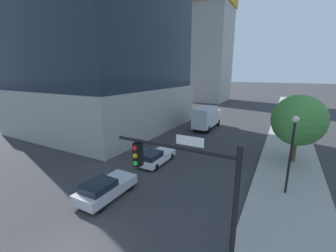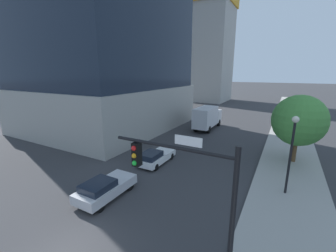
{
  "view_description": "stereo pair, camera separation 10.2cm",
  "coord_description": "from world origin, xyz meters",
  "px_view_note": "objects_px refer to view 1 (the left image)",
  "views": [
    {
      "loc": [
        7.91,
        -4.87,
        8.35
      ],
      "look_at": [
        -0.92,
        11.37,
        3.76
      ],
      "focal_mm": 23.11,
      "sensor_mm": 36.0,
      "label": 1
    },
    {
      "loc": [
        8.0,
        -4.82,
        8.35
      ],
      "look_at": [
        -0.92,
        11.37,
        3.76
      ],
      "focal_mm": 23.11,
      "sensor_mm": 36.0,
      "label": 2
    }
  ],
  "objects_px": {
    "car_white": "(155,157)",
    "box_truck": "(207,117)",
    "traffic_light_pole": "(188,182)",
    "street_tree": "(298,120)",
    "car_silver": "(105,188)",
    "construction_building": "(206,45)",
    "street_lamp": "(292,144)"
  },
  "relations": [
    {
      "from": "car_silver",
      "to": "street_lamp",
      "type": "bearing_deg",
      "value": 30.46
    },
    {
      "from": "street_tree",
      "to": "car_silver",
      "type": "bearing_deg",
      "value": -131.19
    },
    {
      "from": "street_tree",
      "to": "box_truck",
      "type": "distance_m",
      "value": 14.15
    },
    {
      "from": "street_lamp",
      "to": "construction_building",
      "type": "bearing_deg",
      "value": 115.34
    },
    {
      "from": "street_tree",
      "to": "traffic_light_pole",
      "type": "bearing_deg",
      "value": -105.45
    },
    {
      "from": "construction_building",
      "to": "street_lamp",
      "type": "height_order",
      "value": "construction_building"
    },
    {
      "from": "construction_building",
      "to": "car_silver",
      "type": "bearing_deg",
      "value": -77.6
    },
    {
      "from": "traffic_light_pole",
      "to": "car_white",
      "type": "bearing_deg",
      "value": 128.27
    },
    {
      "from": "street_lamp",
      "to": "car_white",
      "type": "distance_m",
      "value": 11.23
    },
    {
      "from": "street_tree",
      "to": "box_truck",
      "type": "xyz_separation_m",
      "value": [
        -11.34,
        8.16,
        -2.25
      ]
    },
    {
      "from": "car_white",
      "to": "construction_building",
      "type": "bearing_deg",
      "value": 104.01
    },
    {
      "from": "car_silver",
      "to": "box_truck",
      "type": "relative_size",
      "value": 0.59
    },
    {
      "from": "construction_building",
      "to": "street_lamp",
      "type": "relative_size",
      "value": 7.0
    },
    {
      "from": "construction_building",
      "to": "box_truck",
      "type": "bearing_deg",
      "value": -70.24
    },
    {
      "from": "car_white",
      "to": "box_truck",
      "type": "relative_size",
      "value": 0.59
    },
    {
      "from": "street_lamp",
      "to": "box_truck",
      "type": "relative_size",
      "value": 0.75
    },
    {
      "from": "car_silver",
      "to": "box_truck",
      "type": "bearing_deg",
      "value": 90.0
    },
    {
      "from": "traffic_light_pole",
      "to": "construction_building",
      "type": "bearing_deg",
      "value": 108.5
    },
    {
      "from": "street_tree",
      "to": "car_silver",
      "type": "height_order",
      "value": "street_tree"
    },
    {
      "from": "construction_building",
      "to": "car_white",
      "type": "height_order",
      "value": "construction_building"
    },
    {
      "from": "traffic_light_pole",
      "to": "car_silver",
      "type": "height_order",
      "value": "traffic_light_pole"
    },
    {
      "from": "street_lamp",
      "to": "car_silver",
      "type": "relative_size",
      "value": 1.26
    },
    {
      "from": "street_tree",
      "to": "car_silver",
      "type": "xyz_separation_m",
      "value": [
        -11.34,
        -12.96,
        -3.4
      ]
    },
    {
      "from": "traffic_light_pole",
      "to": "street_tree",
      "type": "relative_size",
      "value": 0.94
    },
    {
      "from": "street_lamp",
      "to": "car_white",
      "type": "xyz_separation_m",
      "value": [
        -10.8,
        0.14,
        -3.09
      ]
    },
    {
      "from": "car_white",
      "to": "car_silver",
      "type": "relative_size",
      "value": 0.99
    },
    {
      "from": "traffic_light_pole",
      "to": "street_tree",
      "type": "distance_m",
      "value": 16.01
    },
    {
      "from": "street_lamp",
      "to": "street_tree",
      "type": "height_order",
      "value": "street_tree"
    },
    {
      "from": "construction_building",
      "to": "traffic_light_pole",
      "type": "bearing_deg",
      "value": -71.5
    },
    {
      "from": "car_white",
      "to": "street_tree",
      "type": "bearing_deg",
      "value": 29.71
    },
    {
      "from": "traffic_light_pole",
      "to": "box_truck",
      "type": "relative_size",
      "value": 0.81
    },
    {
      "from": "traffic_light_pole",
      "to": "car_silver",
      "type": "relative_size",
      "value": 1.36
    }
  ]
}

